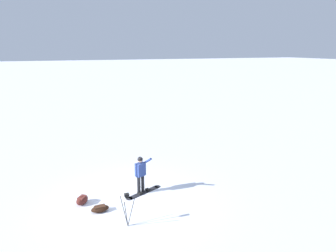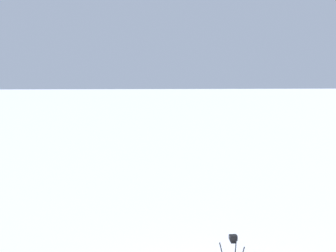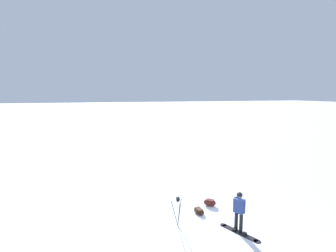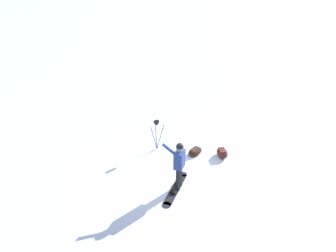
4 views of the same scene
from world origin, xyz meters
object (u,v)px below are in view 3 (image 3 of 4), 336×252
at_px(camera_tripod, 178,205).
at_px(gear_bag_small, 199,211).
at_px(gear_bag_large, 210,202).
at_px(snowboard, 239,232).
at_px(snowboarder, 239,208).

xyz_separation_m(camera_tripod, gear_bag_small, (-1.31, -0.74, -0.77)).
relative_size(gear_bag_large, gear_bag_small, 1.01).
distance_m(snowboard, camera_tripod, 2.63).
bearing_deg(gear_bag_large, snowboard, 90.00).
bearing_deg(gear_bag_large, camera_tripod, 31.37).
relative_size(camera_tripod, gear_bag_small, 1.77).
xyz_separation_m(gear_bag_large, gear_bag_small, (0.83, 0.56, -0.05)).
relative_size(snowboarder, gear_bag_small, 2.38).
xyz_separation_m(snowboarder, camera_tripod, (2.17, -1.13, -0.10)).
distance_m(snowboarder, camera_tripod, 2.45).
bearing_deg(gear_bag_large, snowboarder, 90.58).
relative_size(snowboard, camera_tripod, 1.37).
xyz_separation_m(snowboard, gear_bag_small, (0.83, -1.99, 0.10)).
xyz_separation_m(snowboarder, gear_bag_small, (0.86, -1.88, -0.87)).
bearing_deg(gear_bag_large, gear_bag_small, 34.07).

